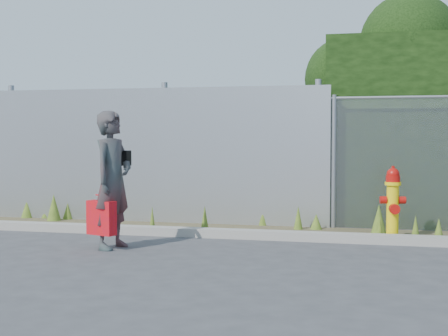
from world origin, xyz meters
TOP-DOWN VIEW (x-y plane):
  - ground at (0.00, 0.00)m, footprint 80.00×80.00m
  - curb at (0.00, 1.80)m, footprint 16.00×0.22m
  - weed_strip at (-0.41, 2.47)m, footprint 16.00×1.29m
  - corrugated_fence at (-3.25, 3.01)m, footprint 8.50×0.21m
  - fire_hydrant at (1.89, 2.07)m, footprint 0.34×0.31m
  - woman at (-1.58, 0.68)m, footprint 0.55×0.71m
  - red_tote_bag at (-1.67, 0.54)m, footprint 0.38×0.14m
  - black_shoulder_bag at (-1.57, 0.93)m, footprint 0.26×0.11m

SIDE VIEW (x-z plane):
  - ground at x=0.00m, z-range 0.00..0.00m
  - curb at x=0.00m, z-range 0.00..0.12m
  - weed_strip at x=-0.41m, z-range -0.14..0.38m
  - red_tote_bag at x=-1.67m, z-range 0.15..0.66m
  - fire_hydrant at x=1.89m, z-range -0.02..1.00m
  - woman at x=-1.58m, z-range 0.00..1.74m
  - corrugated_fence at x=-3.25m, z-range -0.05..2.25m
  - black_shoulder_bag at x=-1.57m, z-range 1.04..1.24m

